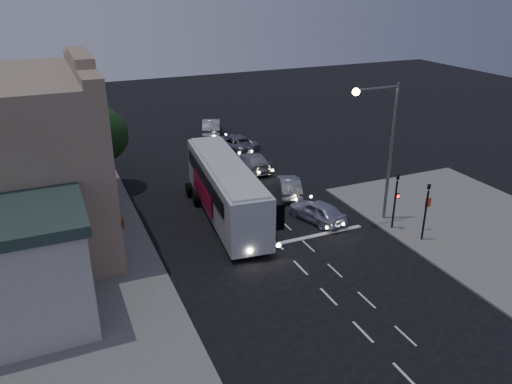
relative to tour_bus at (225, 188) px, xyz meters
name	(u,v)px	position (x,y,z in m)	size (l,w,h in m)	color
ground	(292,259)	(1.52, -6.84, -2.08)	(120.00, 120.00, 0.00)	black
sidewalk_far	(44,240)	(-11.48, 1.16, -2.02)	(12.00, 50.00, 0.12)	slate
road_markings	(286,231)	(2.81, -3.53, -2.08)	(8.00, 30.55, 0.01)	silver
tour_bus	(225,188)	(0.00, 0.00, 0.00)	(3.88, 12.77, 3.86)	silver
car_suv	(317,211)	(5.32, -3.04, -1.36)	(1.70, 4.23, 1.44)	silver
car_sedan_a	(289,186)	(5.58, 1.61, -1.39)	(1.48, 4.24, 1.40)	gray
car_sedan_b	(254,161)	(5.34, 7.72, -1.38)	(1.97, 4.85, 1.41)	#B8B8B8
car_sedan_c	(234,143)	(5.69, 13.14, -1.34)	(2.46, 5.33, 1.48)	gray
car_extra	(211,127)	(5.40, 18.95, -1.25)	(1.76, 5.04, 1.66)	#A9A8AC
traffic_signal_main	(396,195)	(9.12, -6.06, 0.34)	(0.25, 0.35, 4.10)	black
traffic_signal_side	(426,205)	(9.82, -8.04, 0.34)	(0.18, 0.15, 4.10)	black
regulatory_sign	(427,209)	(10.82, -7.08, -0.49)	(0.45, 0.12, 2.20)	slate
streetlight	(384,138)	(8.86, -4.64, 3.65)	(3.32, 0.44, 9.00)	slate
main_building	(11,164)	(-12.44, 1.16, 3.08)	(10.12, 12.00, 11.00)	tan
low_building_south	(4,273)	(-12.98, -7.34, 0.92)	(7.40, 5.40, 5.70)	beige
low_building_north	(24,137)	(-11.98, 13.16, 1.31)	(9.40, 9.40, 6.50)	beige
street_tree	(101,132)	(-6.69, 8.18, 2.41)	(4.00, 4.00, 6.20)	black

